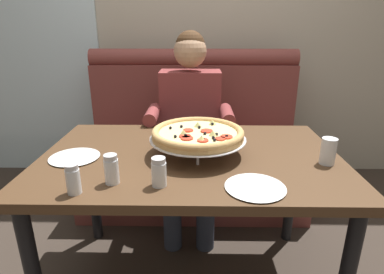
{
  "coord_description": "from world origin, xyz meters",
  "views": [
    {
      "loc": [
        0.03,
        -1.34,
        1.31
      ],
      "look_at": [
        0.01,
        0.05,
        0.81
      ],
      "focal_mm": 29.49,
      "sensor_mm": 36.0,
      "label": 1
    }
  ],
  "objects_px": {
    "plate_near_right": "(74,156)",
    "plate_near_left": "(255,186)",
    "booth_bench": "(193,149)",
    "pizza": "(198,134)",
    "shaker_parmesan": "(112,171)",
    "shaker_oregano": "(159,174)",
    "drinking_glass": "(328,153)",
    "shaker_pepper_flakes": "(73,181)",
    "patio_chair": "(85,97)",
    "diner_main": "(190,121)",
    "dining_table": "(190,171)"
  },
  "relations": [
    {
      "from": "diner_main",
      "to": "shaker_oregano",
      "type": "relative_size",
      "value": 11.42
    },
    {
      "from": "patio_chair",
      "to": "shaker_parmesan",
      "type": "bearing_deg",
      "value": -68.74
    },
    {
      "from": "booth_bench",
      "to": "drinking_glass",
      "type": "bearing_deg",
      "value": -59.69
    },
    {
      "from": "booth_bench",
      "to": "dining_table",
      "type": "bearing_deg",
      "value": -90.0
    },
    {
      "from": "diner_main",
      "to": "plate_near_left",
      "type": "distance_m",
      "value": 1.0
    },
    {
      "from": "dining_table",
      "to": "plate_near_right",
      "type": "xyz_separation_m",
      "value": [
        -0.52,
        -0.05,
        0.09
      ]
    },
    {
      "from": "dining_table",
      "to": "plate_near_left",
      "type": "distance_m",
      "value": 0.41
    },
    {
      "from": "dining_table",
      "to": "diner_main",
      "type": "distance_m",
      "value": 0.65
    },
    {
      "from": "plate_near_left",
      "to": "plate_near_right",
      "type": "distance_m",
      "value": 0.81
    },
    {
      "from": "plate_near_left",
      "to": "drinking_glass",
      "type": "bearing_deg",
      "value": 32.87
    },
    {
      "from": "diner_main",
      "to": "shaker_oregano",
      "type": "xyz_separation_m",
      "value": [
        -0.09,
        -0.95,
        0.08
      ]
    },
    {
      "from": "booth_bench",
      "to": "plate_near_right",
      "type": "bearing_deg",
      "value": -118.3
    },
    {
      "from": "booth_bench",
      "to": "shaker_pepper_flakes",
      "type": "bearing_deg",
      "value": -107.62
    },
    {
      "from": "shaker_pepper_flakes",
      "to": "patio_chair",
      "type": "distance_m",
      "value": 2.7
    },
    {
      "from": "pizza",
      "to": "shaker_parmesan",
      "type": "distance_m",
      "value": 0.43
    },
    {
      "from": "shaker_pepper_flakes",
      "to": "patio_chair",
      "type": "relative_size",
      "value": 0.13
    },
    {
      "from": "shaker_parmesan",
      "to": "patio_chair",
      "type": "bearing_deg",
      "value": 111.26
    },
    {
      "from": "shaker_oregano",
      "to": "drinking_glass",
      "type": "xyz_separation_m",
      "value": [
        0.7,
        0.21,
        0.0
      ]
    },
    {
      "from": "plate_near_left",
      "to": "shaker_oregano",
      "type": "bearing_deg",
      "value": 177.34
    },
    {
      "from": "diner_main",
      "to": "pizza",
      "type": "xyz_separation_m",
      "value": [
        0.05,
        -0.65,
        0.13
      ]
    },
    {
      "from": "booth_bench",
      "to": "dining_table",
      "type": "xyz_separation_m",
      "value": [
        0.0,
        -0.91,
        0.26
      ]
    },
    {
      "from": "shaker_parmesan",
      "to": "dining_table",
      "type": "bearing_deg",
      "value": 44.52
    },
    {
      "from": "diner_main",
      "to": "shaker_pepper_flakes",
      "type": "distance_m",
      "value": 1.08
    },
    {
      "from": "plate_near_right",
      "to": "patio_chair",
      "type": "xyz_separation_m",
      "value": [
        -0.73,
        2.24,
        -0.23
      ]
    },
    {
      "from": "pizza",
      "to": "shaker_pepper_flakes",
      "type": "relative_size",
      "value": 3.93
    },
    {
      "from": "booth_bench",
      "to": "pizza",
      "type": "xyz_separation_m",
      "value": [
        0.03,
        -0.91,
        0.44
      ]
    },
    {
      "from": "shaker_parmesan",
      "to": "patio_chair",
      "type": "relative_size",
      "value": 0.13
    },
    {
      "from": "dining_table",
      "to": "drinking_glass",
      "type": "height_order",
      "value": "drinking_glass"
    },
    {
      "from": "plate_near_right",
      "to": "pizza",
      "type": "bearing_deg",
      "value": 5.37
    },
    {
      "from": "dining_table",
      "to": "plate_near_right",
      "type": "height_order",
      "value": "plate_near_right"
    },
    {
      "from": "shaker_pepper_flakes",
      "to": "booth_bench",
      "type": "bearing_deg",
      "value": 72.38
    },
    {
      "from": "booth_bench",
      "to": "shaker_parmesan",
      "type": "distance_m",
      "value": 1.29
    },
    {
      "from": "drinking_glass",
      "to": "patio_chair",
      "type": "distance_m",
      "value": 2.95
    },
    {
      "from": "booth_bench",
      "to": "patio_chair",
      "type": "xyz_separation_m",
      "value": [
        -1.25,
        1.28,
        0.13
      ]
    },
    {
      "from": "dining_table",
      "to": "drinking_glass",
      "type": "bearing_deg",
      "value": -9.23
    },
    {
      "from": "booth_bench",
      "to": "shaker_oregano",
      "type": "bearing_deg",
      "value": -95.16
    },
    {
      "from": "shaker_parmesan",
      "to": "shaker_oregano",
      "type": "bearing_deg",
      "value": -5.58
    },
    {
      "from": "pizza",
      "to": "patio_chair",
      "type": "height_order",
      "value": "pizza"
    },
    {
      "from": "dining_table",
      "to": "shaker_pepper_flakes",
      "type": "xyz_separation_m",
      "value": [
        -0.4,
        -0.36,
        0.13
      ]
    },
    {
      "from": "pizza",
      "to": "shaker_pepper_flakes",
      "type": "height_order",
      "value": "pizza"
    },
    {
      "from": "booth_bench",
      "to": "diner_main",
      "type": "distance_m",
      "value": 0.41
    },
    {
      "from": "drinking_glass",
      "to": "pizza",
      "type": "bearing_deg",
      "value": 170.37
    },
    {
      "from": "booth_bench",
      "to": "pizza",
      "type": "height_order",
      "value": "booth_bench"
    },
    {
      "from": "plate_near_right",
      "to": "plate_near_left",
      "type": "bearing_deg",
      "value": -19.14
    },
    {
      "from": "shaker_parmesan",
      "to": "booth_bench",
      "type": "bearing_deg",
      "value": 76.4
    },
    {
      "from": "plate_near_right",
      "to": "drinking_glass",
      "type": "xyz_separation_m",
      "value": [
        1.11,
        -0.04,
        0.04
      ]
    },
    {
      "from": "booth_bench",
      "to": "diner_main",
      "type": "xyz_separation_m",
      "value": [
        -0.02,
        -0.27,
        0.31
      ]
    },
    {
      "from": "pizza",
      "to": "shaker_pepper_flakes",
      "type": "bearing_deg",
      "value": -140.52
    },
    {
      "from": "plate_near_right",
      "to": "drinking_glass",
      "type": "bearing_deg",
      "value": -2.18
    },
    {
      "from": "patio_chair",
      "to": "shaker_oregano",
      "type": "bearing_deg",
      "value": -65.38
    }
  ]
}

